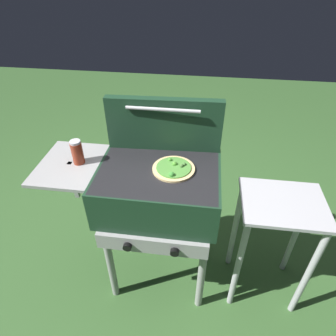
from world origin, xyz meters
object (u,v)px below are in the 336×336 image
(grill, at_px, (156,192))
(sauce_jar, at_px, (77,152))
(pizza_veggie, at_px, (174,168))
(prep_table, at_px, (275,230))

(grill, xyz_separation_m, sauce_jar, (-0.41, 0.02, 0.21))
(sauce_jar, bearing_deg, pizza_veggie, 0.37)
(pizza_veggie, bearing_deg, prep_table, -1.49)
(grill, height_order, prep_table, grill)
(pizza_veggie, bearing_deg, sauce_jar, -179.63)
(grill, bearing_deg, sauce_jar, 177.75)
(pizza_veggie, distance_m, sauce_jar, 0.51)
(sauce_jar, bearing_deg, grill, -2.25)
(grill, xyz_separation_m, prep_table, (0.67, 0.00, -0.21))
(grill, distance_m, prep_table, 0.71)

